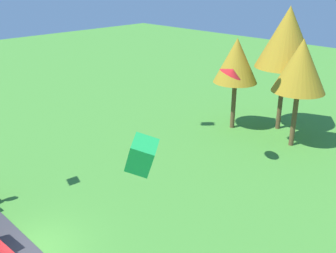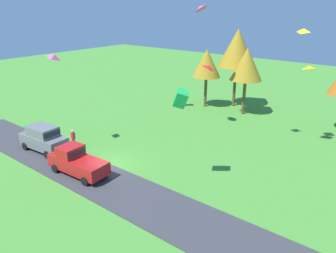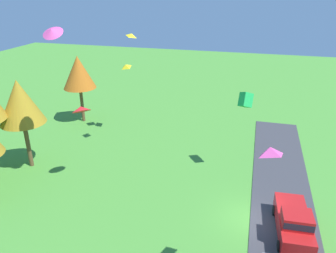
% 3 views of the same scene
% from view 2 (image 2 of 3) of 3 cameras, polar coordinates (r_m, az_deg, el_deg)
% --- Properties ---
extents(ground_plane, '(120.00, 120.00, 0.00)m').
position_cam_2_polar(ground_plane, '(27.36, -10.17, -6.68)').
color(ground_plane, '#478E33').
extents(pavement_strip, '(36.00, 4.40, 0.06)m').
position_cam_2_polar(pavement_strip, '(26.21, -13.56, -8.18)').
color(pavement_strip, '#38383D').
rests_on(pavement_strip, ground).
extents(car_suv_mid_row, '(4.73, 2.32, 2.28)m').
position_cam_2_polar(car_suv_mid_row, '(30.98, -20.87, -1.81)').
color(car_suv_mid_row, slate).
rests_on(car_suv_mid_row, ground).
extents(car_pickup_far_end, '(5.10, 2.28, 2.14)m').
position_cam_2_polar(car_pickup_far_end, '(26.17, -15.66, -5.78)').
color(car_pickup_far_end, red).
rests_on(car_pickup_far_end, ground).
extents(person_watching_sky, '(0.36, 0.24, 1.71)m').
position_cam_2_polar(person_watching_sky, '(31.04, -16.15, -2.03)').
color(person_watching_sky, '#2D334C').
rests_on(person_watching_sky, ground).
extents(tree_far_right, '(3.44, 3.44, 7.26)m').
position_cam_2_polar(tree_far_right, '(41.23, 6.75, 10.87)').
color(tree_far_right, brown).
rests_on(tree_far_right, ground).
extents(tree_left_of_center, '(4.56, 4.56, 9.63)m').
position_cam_2_polar(tree_left_of_center, '(41.76, 11.99, 13.22)').
color(tree_left_of_center, brown).
rests_on(tree_left_of_center, ground).
extents(tree_right_of_center, '(3.69, 3.69, 7.79)m').
position_cam_2_polar(tree_right_of_center, '(38.92, 13.54, 10.47)').
color(tree_right_of_center, brown).
rests_on(tree_right_of_center, ground).
extents(kite_diamond_near_flag, '(1.32, 1.30, 0.66)m').
position_cam_2_polar(kite_diamond_near_flag, '(29.29, -19.11, 11.46)').
color(kite_diamond_near_flag, '#EA4C9E').
extents(kite_diamond_trailing_tail, '(1.35, 1.35, 0.53)m').
position_cam_2_polar(kite_diamond_trailing_tail, '(30.36, 23.36, 9.38)').
color(kite_diamond_trailing_tail, yellow).
extents(kite_delta_low_drifter, '(1.38, 1.39, 0.95)m').
position_cam_2_polar(kite_delta_low_drifter, '(34.66, 5.72, 19.93)').
color(kite_delta_low_drifter, '#EA4C9E').
extents(kite_delta_over_trees, '(2.02, 2.02, 0.94)m').
position_cam_2_polar(kite_delta_over_trees, '(33.97, 7.06, 10.27)').
color(kite_delta_over_trees, red).
extents(kite_box_topmost, '(1.45, 1.16, 1.46)m').
position_cam_2_polar(kite_box_topmost, '(21.96, 2.23, 4.94)').
color(kite_box_topmost, green).
extents(kite_diamond_mid_center, '(0.88, 0.92, 0.47)m').
position_cam_2_polar(kite_diamond_mid_center, '(29.19, 22.55, 15.22)').
color(kite_diamond_mid_center, yellow).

